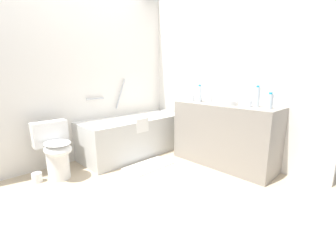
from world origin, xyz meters
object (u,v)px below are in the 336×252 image
(drinking_glass_3, at_px, (200,98))
(drinking_glass_2, at_px, (249,104))
(water_bottle_2, at_px, (257,97))
(drinking_glass_0, at_px, (192,97))
(bathtub, at_px, (134,134))
(sink_faucet, at_px, (232,101))
(water_bottle_1, at_px, (270,101))
(toilet_paper_roll, at_px, (37,178))
(water_bottle_0, at_px, (199,94))
(drinking_glass_1, at_px, (210,99))
(bath_mat, at_px, (149,166))
(toilet, at_px, (55,150))
(sink_basin, at_px, (226,102))

(drinking_glass_3, bearing_deg, drinking_glass_2, -93.58)
(water_bottle_2, relative_size, drinking_glass_0, 2.49)
(bathtub, bearing_deg, sink_faucet, -59.52)
(water_bottle_2, distance_m, drinking_glass_3, 0.87)
(water_bottle_1, xyz_separation_m, toilet_paper_roll, (-2.01, 1.83, -0.89))
(sink_faucet, height_order, drinking_glass_3, drinking_glass_3)
(water_bottle_2, relative_size, drinking_glass_2, 3.38)
(sink_faucet, xyz_separation_m, drinking_glass_2, (-0.16, -0.31, 0.01))
(drinking_glass_2, bearing_deg, toilet_paper_roll, 141.82)
(water_bottle_0, height_order, drinking_glass_1, water_bottle_0)
(drinking_glass_2, bearing_deg, bath_mat, 127.50)
(drinking_glass_1, bearing_deg, toilet, 152.88)
(toilet, bearing_deg, water_bottle_2, 48.72)
(sink_basin, xyz_separation_m, water_bottle_0, (0.00, 0.44, 0.09))
(toilet, bearing_deg, drinking_glass_0, 70.18)
(bathtub, xyz_separation_m, drinking_glass_0, (0.58, -0.69, 0.60))
(bathtub, distance_m, drinking_glass_2, 1.78)
(drinking_glass_1, height_order, bath_mat, drinking_glass_1)
(drinking_glass_0, height_order, drinking_glass_3, drinking_glass_0)
(water_bottle_2, relative_size, bath_mat, 0.38)
(bathtub, relative_size, drinking_glass_0, 15.94)
(drinking_glass_3, height_order, toilet_paper_roll, drinking_glass_3)
(bathtub, distance_m, drinking_glass_0, 1.08)
(water_bottle_1, bearing_deg, toilet, 134.94)
(water_bottle_2, bearing_deg, drinking_glass_1, 88.49)
(sink_basin, distance_m, drinking_glass_0, 0.58)
(water_bottle_2, relative_size, drinking_glass_3, 3.17)
(bathtub, relative_size, bath_mat, 2.44)
(drinking_glass_2, bearing_deg, drinking_glass_0, 91.07)
(water_bottle_2, bearing_deg, toilet, 138.21)
(sink_basin, relative_size, water_bottle_2, 1.16)
(water_bottle_0, distance_m, water_bottle_1, 0.99)
(bath_mat, xyz_separation_m, toilet_paper_roll, (-1.24, 0.57, 0.05))
(sink_basin, bearing_deg, drinking_glass_2, -85.47)
(water_bottle_2, bearing_deg, sink_basin, 97.75)
(toilet, relative_size, sink_basin, 2.31)
(water_bottle_0, xyz_separation_m, bath_mat, (-0.76, 0.27, -0.97))
(sink_basin, height_order, sink_faucet, sink_faucet)
(sink_faucet, relative_size, drinking_glass_0, 1.45)
(sink_faucet, bearing_deg, water_bottle_0, 112.02)
(bathtub, height_order, drinking_glass_2, bathtub)
(toilet, relative_size, water_bottle_2, 2.68)
(drinking_glass_2, bearing_deg, drinking_glass_1, 85.58)
(sink_faucet, distance_m, water_bottle_0, 0.48)
(water_bottle_0, bearing_deg, bathtub, 124.40)
(sink_faucet, bearing_deg, drinking_glass_1, 110.39)
(bathtub, height_order, drinking_glass_0, bathtub)
(sink_faucet, relative_size, drinking_glass_1, 1.58)
(water_bottle_1, xyz_separation_m, water_bottle_2, (0.03, 0.17, 0.04))
(water_bottle_0, distance_m, water_bottle_2, 0.83)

